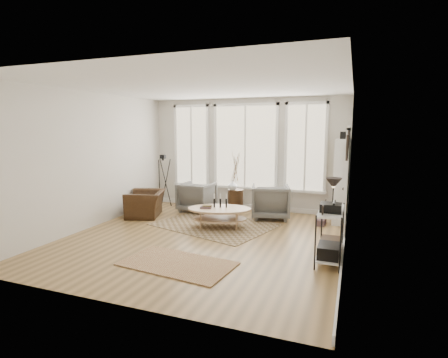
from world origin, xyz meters
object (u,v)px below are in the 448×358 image
at_px(accent_chair, 146,204).
at_px(low_shelf, 330,229).
at_px(coffee_table, 219,212).
at_px(armchair_right, 270,201).
at_px(armchair_left, 197,197).
at_px(side_table, 236,182).
at_px(bookcase, 341,181).

bearing_deg(accent_chair, low_shelf, 53.18).
bearing_deg(low_shelf, accent_chair, 162.51).
distance_m(coffee_table, armchair_right, 1.46).
bearing_deg(low_shelf, armchair_left, 146.22).
relative_size(low_shelf, armchair_left, 1.57).
height_order(coffee_table, armchair_right, armchair_right).
bearing_deg(coffee_table, armchair_right, 54.22).
height_order(armchair_left, accent_chair, armchair_left).
distance_m(side_table, accent_chair, 2.29).
distance_m(armchair_left, armchair_right, 1.94).
bearing_deg(accent_chair, armchair_right, 87.73).
bearing_deg(armchair_right, low_shelf, 108.72).
distance_m(low_shelf, armchair_right, 2.74).
bearing_deg(accent_chair, bookcase, 84.89).
distance_m(coffee_table, side_table, 1.50).
bearing_deg(armchair_left, bookcase, -173.46).
relative_size(side_table, accent_chair, 1.74).
height_order(bookcase, accent_chair, bookcase).
distance_m(bookcase, low_shelf, 2.56).
bearing_deg(coffee_table, bookcase, 30.44).
bearing_deg(armchair_left, coffee_table, 134.92).
height_order(low_shelf, armchair_left, low_shelf).
bearing_deg(coffee_table, low_shelf, -24.81).
relative_size(bookcase, armchair_right, 2.31).
bearing_deg(side_table, coffee_table, -85.76).
distance_m(armchair_left, accent_chair, 1.33).
xyz_separation_m(bookcase, side_table, (-2.53, 0.00, -0.16)).
bearing_deg(coffee_table, accent_chair, 171.79).
xyz_separation_m(coffee_table, side_table, (-0.11, 1.43, 0.46)).
bearing_deg(armchair_right, armchair_left, -16.05).
bearing_deg(side_table, bookcase, -0.01).
height_order(low_shelf, side_table, side_table).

